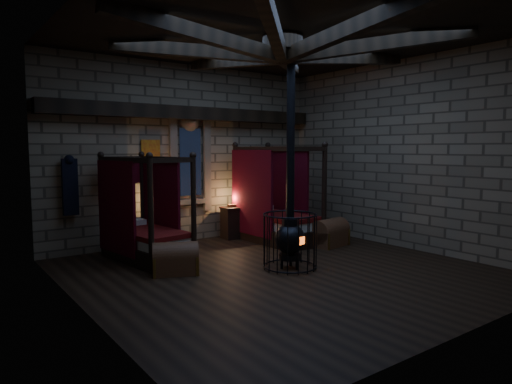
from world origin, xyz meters
TOP-DOWN VIEW (x-y plane):
  - room at (-0.00, 0.09)m, footprint 7.02×7.02m
  - bed_left at (-1.65, 2.33)m, footprint 1.31×2.10m
  - bed_right at (1.60, 2.19)m, footprint 1.17×2.19m
  - trunk_left at (-1.64, 0.97)m, footprint 0.92×0.78m
  - trunk_right at (2.26, 1.02)m, footprint 0.94×0.68m
  - nightstand_left at (-1.00, 3.11)m, footprint 0.52×0.50m
  - nightstand_right at (0.94, 3.08)m, footprint 0.53×0.51m
  - stove at (0.25, 0.05)m, footprint 1.01×1.01m

SIDE VIEW (x-z plane):
  - trunk_left at x=-1.64m, z-range -0.03..0.55m
  - trunk_right at x=2.26m, z-range -0.04..0.60m
  - nightstand_right at x=0.94m, z-range -0.03..0.83m
  - nightstand_left at x=-1.00m, z-range -0.08..0.91m
  - bed_left at x=-1.65m, z-range -0.52..1.54m
  - bed_right at x=1.60m, z-range -0.57..1.70m
  - stove at x=0.25m, z-range -1.40..2.65m
  - room at x=0.00m, z-range 1.60..5.89m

